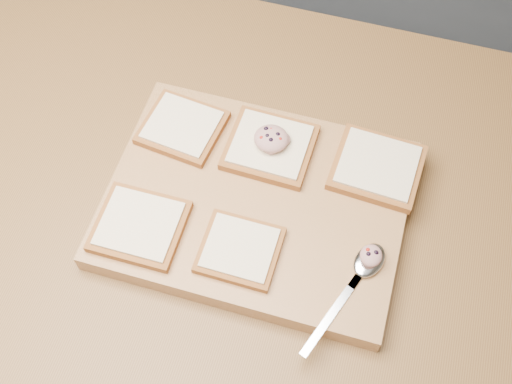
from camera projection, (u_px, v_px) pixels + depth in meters
The scene contains 11 objects.
ground at pixel (226, 344), 1.79m from camera, with size 4.00×4.00×0.00m, color #515459.
island_counter at pixel (218, 283), 1.40m from camera, with size 2.00×0.80×0.90m.
cutting_board at pixel (256, 204), 0.97m from camera, with size 0.44×0.33×0.04m, color #B5804D.
bread_far_left at pixel (182, 127), 1.01m from camera, with size 0.13×0.12×0.02m.
bread_far_center at pixel (270, 147), 0.99m from camera, with size 0.13×0.12×0.02m.
bread_far_right at pixel (377, 167), 0.97m from camera, with size 0.14×0.13×0.02m.
bread_near_left at pixel (140, 226), 0.92m from camera, with size 0.12×0.11×0.02m.
bread_near_center at pixel (240, 249), 0.90m from camera, with size 0.11×0.10×0.02m.
tuna_salad_dollop at pixel (271, 138), 0.97m from camera, with size 0.05×0.05×0.02m.
spoon at pixel (364, 268), 0.89m from camera, with size 0.09×0.19×0.01m.
spoon_salad at pixel (371, 256), 0.88m from camera, with size 0.03×0.03×0.02m.
Camera 1 is at (0.23, -0.48, 1.77)m, focal length 45.00 mm.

